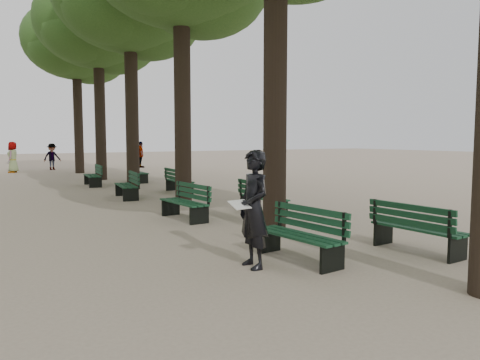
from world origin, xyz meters
TOP-DOWN VIEW (x-y plane):
  - ground at (0.00, 0.00)m, footprint 120.00×120.00m
  - tree_central_4 at (1.50, 18.00)m, footprint 6.00×6.00m
  - tree_central_5 at (1.50, 23.00)m, footprint 6.00×6.00m
  - bench_left_0 at (0.37, 0.68)m, footprint 0.73×1.84m
  - bench_left_1 at (0.37, 5.41)m, footprint 0.69×1.83m
  - bench_left_2 at (0.37, 10.28)m, footprint 0.79×1.86m
  - bench_left_3 at (0.37, 15.11)m, footprint 0.73×1.84m
  - bench_right_0 at (2.63, 0.04)m, footprint 0.66×1.83m
  - bench_right_1 at (2.63, 5.15)m, footprint 0.58×1.80m
  - bench_right_2 at (2.63, 10.94)m, footprint 0.66×1.83m
  - bench_right_3 at (2.63, 15.80)m, footprint 0.67×1.83m
  - man_with_map at (-0.49, 0.75)m, footprint 0.65×0.79m
  - pedestrian_b at (0.57, 26.73)m, footprint 1.16×0.61m
  - pedestrian_d at (-1.84, 25.35)m, footprint 0.73×0.97m
  - pedestrian_c at (6.23, 25.89)m, footprint 0.51×1.11m

SIDE VIEW (x-z plane):
  - ground at x=0.00m, z-range 0.00..0.00m
  - bench_left_0 at x=0.37m, z-range -0.19..0.73m
  - bench_left_1 at x=0.37m, z-range -0.19..0.73m
  - bench_left_2 at x=0.37m, z-range -0.19..0.73m
  - bench_left_3 at x=0.37m, z-range -0.19..0.73m
  - bench_right_0 at x=2.63m, z-range -0.19..0.73m
  - bench_right_1 at x=2.63m, z-range -0.19..0.73m
  - bench_right_2 at x=2.63m, z-range -0.19..0.73m
  - bench_right_3 at x=2.63m, z-range -0.19..0.73m
  - pedestrian_b at x=0.57m, z-range 0.00..1.71m
  - pedestrian_c at x=6.23m, z-range 0.00..1.82m
  - pedestrian_d at x=-1.84m, z-range 0.00..1.85m
  - man_with_map at x=-0.49m, z-range 0.00..1.91m
  - tree_central_4 at x=1.50m, z-range 2.68..12.63m
  - tree_central_5 at x=1.50m, z-range 2.68..12.63m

